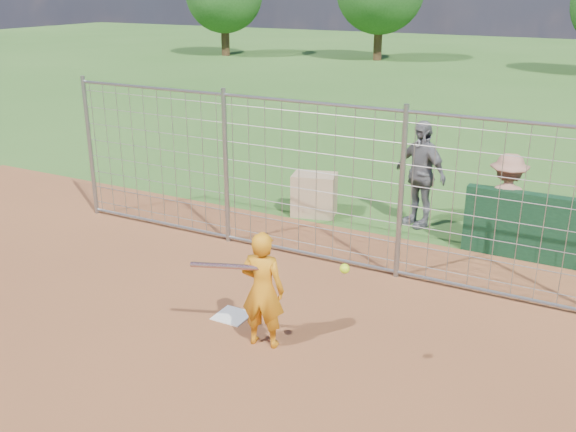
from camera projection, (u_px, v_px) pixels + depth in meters
The scene contains 9 objects.
ground at pixel (241, 310), 8.65m from camera, with size 100.00×100.00×0.00m, color #2D591E.
home_plate at pixel (232, 316), 8.48m from camera, with size 0.43×0.43×0.02m, color silver.
dugout_wall at pixel (549, 230), 9.94m from camera, with size 2.60×0.20×1.10m, color #11381E.
batter at pixel (263, 290), 7.59m from camera, with size 0.54×0.35×1.47m, color orange.
bystander_b at pixel (420, 174), 11.40m from camera, with size 1.13×0.47×1.93m, color slate.
bystander_c at pixel (506, 203), 10.32m from camera, with size 1.06×0.61×1.64m, color #986653.
equipment_bin at pixel (314, 195), 12.09m from camera, with size 0.80×0.55×0.80m, color tan.
equipment_in_play at pixel (253, 267), 7.25m from camera, with size 2.00×0.37×0.43m.
backstop_fence at pixel (308, 183), 9.88m from camera, with size 9.08×0.08×2.60m.
Camera 1 is at (4.19, -6.48, 4.16)m, focal length 40.00 mm.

